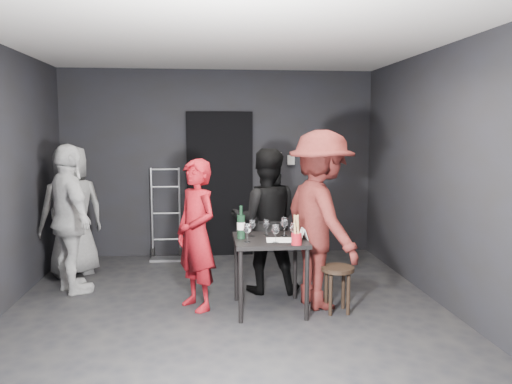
{
  "coord_description": "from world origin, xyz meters",
  "views": [
    {
      "loc": [
        -0.21,
        -4.81,
        1.83
      ],
      "look_at": [
        0.31,
        0.25,
        1.2
      ],
      "focal_mm": 35.0,
      "sensor_mm": 36.0,
      "label": 1
    }
  ],
  "objects": [
    {
      "name": "woman_black",
      "position": [
        0.46,
        0.71,
        0.89
      ],
      "size": [
        0.91,
        0.57,
        1.78
      ],
      "primitive_type": "imported",
      "rotation": [
        0.0,
        0.0,
        3.03
      ],
      "color": "black",
      "rests_on": "floor"
    },
    {
      "name": "wine_glass_c",
      "position": [
        0.41,
        0.24,
        0.84
      ],
      "size": [
        0.07,
        0.07,
        0.18
      ],
      "primitive_type": null,
      "rotation": [
        0.0,
        0.0,
        -0.0
      ],
      "color": "white",
      "rests_on": "tasting_table"
    },
    {
      "name": "reserved_card",
      "position": [
        0.74,
        0.01,
        0.81
      ],
      "size": [
        0.09,
        0.15,
        0.11
      ],
      "primitive_type": null,
      "rotation": [
        0.0,
        0.0,
        0.03
      ],
      "color": "white",
      "rests_on": "tasting_table"
    },
    {
      "name": "tasting_table",
      "position": [
        0.43,
        0.09,
        0.65
      ],
      "size": [
        0.72,
        0.72,
        0.75
      ],
      "rotation": [
        0.0,
        0.0,
        -0.0
      ],
      "color": "black",
      "rests_on": "floor"
    },
    {
      "name": "hand_truck",
      "position": [
        -0.78,
        2.28,
        0.23
      ],
      "size": [
        0.44,
        0.36,
        1.31
      ],
      "rotation": [
        0.0,
        0.0,
        -0.02
      ],
      "color": "#B2B2B7",
      "rests_on": "floor"
    },
    {
      "name": "stool",
      "position": [
        1.1,
        -0.04,
        0.37
      ],
      "size": [
        0.33,
        0.33,
        0.47
      ],
      "rotation": [
        0.0,
        0.0,
        -0.22
      ],
      "color": "#382316",
      "rests_on": "floor"
    },
    {
      "name": "wine_glass_a",
      "position": [
        0.19,
        -0.07,
        0.85
      ],
      "size": [
        0.1,
        0.1,
        0.2
      ],
      "primitive_type": null,
      "rotation": [
        0.0,
        0.0,
        -0.37
      ],
      "color": "white",
      "rests_on": "tasting_table"
    },
    {
      "name": "wall_right",
      "position": [
        2.25,
        0.0,
        1.35
      ],
      "size": [
        0.04,
        5.0,
        2.7
      ],
      "primitive_type": "cube",
      "color": "black",
      "rests_on": "ground"
    },
    {
      "name": "tasting_mat",
      "position": [
        0.55,
        -0.01,
        0.75
      ],
      "size": [
        0.34,
        0.24,
        0.0
      ],
      "primitive_type": "cube",
      "rotation": [
        0.0,
        0.0,
        -0.09
      ],
      "color": "white",
      "rests_on": "tasting_table"
    },
    {
      "name": "wine_glass_f",
      "position": [
        0.59,
        0.18,
        0.86
      ],
      "size": [
        0.1,
        0.1,
        0.21
      ],
      "primitive_type": null,
      "rotation": [
        0.0,
        0.0,
        0.36
      ],
      "color": "white",
      "rests_on": "tasting_table"
    },
    {
      "name": "bystander_grey",
      "position": [
        -1.88,
        1.57,
        0.91
      ],
      "size": [
        1.01,
        0.9,
        1.83
      ],
      "primitive_type": "imported",
      "rotation": [
        0.0,
        0.0,
        3.73
      ],
      "color": "gray",
      "rests_on": "floor"
    },
    {
      "name": "server_red",
      "position": [
        -0.31,
        0.23,
        0.8
      ],
      "size": [
        0.64,
        0.7,
        1.6
      ],
      "primitive_type": "imported",
      "rotation": [
        0.0,
        0.0,
        -0.97
      ],
      "color": "maroon",
      "rests_on": "floor"
    },
    {
      "name": "wall_back",
      "position": [
        0.0,
        2.5,
        1.35
      ],
      "size": [
        4.5,
        0.04,
        2.7
      ],
      "primitive_type": "cube",
      "color": "black",
      "rests_on": "ground"
    },
    {
      "name": "wallbox_upper",
      "position": [
        0.85,
        2.45,
        1.45
      ],
      "size": [
        0.12,
        0.06,
        0.12
      ],
      "primitive_type": "cube",
      "color": "#B7B7B2",
      "rests_on": "wall_back"
    },
    {
      "name": "wine_glass_b",
      "position": [
        0.26,
        0.18,
        0.85
      ],
      "size": [
        0.08,
        0.08,
        0.19
      ],
      "primitive_type": null,
      "rotation": [
        0.0,
        0.0,
        0.12
      ],
      "color": "white",
      "rests_on": "tasting_table"
    },
    {
      "name": "doorway",
      "position": [
        0.0,
        2.44,
        1.05
      ],
      "size": [
        0.95,
        0.1,
        2.1
      ],
      "primitive_type": "cube",
      "color": "black",
      "rests_on": "ground"
    },
    {
      "name": "floor",
      "position": [
        0.0,
        0.0,
        0.0
      ],
      "size": [
        4.5,
        5.0,
        0.02
      ],
      "primitive_type": "cube",
      "color": "black",
      "rests_on": "ground"
    },
    {
      "name": "ceiling",
      "position": [
        0.0,
        0.0,
        2.7
      ],
      "size": [
        4.5,
        5.0,
        0.02
      ],
      "primitive_type": "cube",
      "color": "silver",
      "rests_on": "ground"
    },
    {
      "name": "wine_bottle",
      "position": [
        0.14,
        0.1,
        0.88
      ],
      "size": [
        0.08,
        0.08,
        0.34
      ],
      "rotation": [
        0.0,
        0.0,
        0.26
      ],
      "color": "black",
      "rests_on": "tasting_table"
    },
    {
      "name": "bystander_cream",
      "position": [
        -1.72,
        0.87,
        0.95
      ],
      "size": [
        1.07,
        1.22,
        1.89
      ],
      "primitive_type": "imported",
      "rotation": [
        0.0,
        0.0,
        2.17
      ],
      "color": "silver",
      "rests_on": "floor"
    },
    {
      "name": "wine_glass_d",
      "position": [
        0.46,
        -0.11,
        0.85
      ],
      "size": [
        0.08,
        0.08,
        0.19
      ],
      "primitive_type": null,
      "rotation": [
        0.0,
        0.0,
        -0.09
      ],
      "color": "white",
      "rests_on": "tasting_table"
    },
    {
      "name": "wine_glass_e",
      "position": [
        0.65,
        -0.05,
        0.85
      ],
      "size": [
        0.09,
        0.09,
        0.2
      ],
      "primitive_type": null,
      "rotation": [
        0.0,
        0.0,
        0.16
      ],
      "color": "white",
      "rests_on": "tasting_table"
    },
    {
      "name": "wall_front",
      "position": [
        0.0,
        -2.5,
        1.35
      ],
      "size": [
        4.5,
        0.04,
        2.7
      ],
      "primitive_type": "cube",
      "color": "black",
      "rests_on": "ground"
    },
    {
      "name": "wallbox_lower",
      "position": [
        1.05,
        2.45,
        1.4
      ],
      "size": [
        0.1,
        0.06,
        0.14
      ],
      "primitive_type": "cube",
      "color": "#B7B7B2",
      "rests_on": "wall_back"
    },
    {
      "name": "breadstick_cup",
      "position": [
        0.65,
        -0.22,
        0.89
      ],
      "size": [
        0.1,
        0.1,
        0.31
      ],
      "rotation": [
        0.0,
        0.0,
        0.11
      ],
      "color": "maroon",
      "rests_on": "tasting_table"
    },
    {
      "name": "man_maroon",
      "position": [
        0.97,
        0.17,
        1.13
      ],
      "size": [
        1.08,
        1.59,
        2.25
      ],
      "primitive_type": "imported",
      "rotation": [
        0.0,
        0.0,
        1.87
      ],
      "color": "#571C19",
      "rests_on": "floor"
    }
  ]
}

